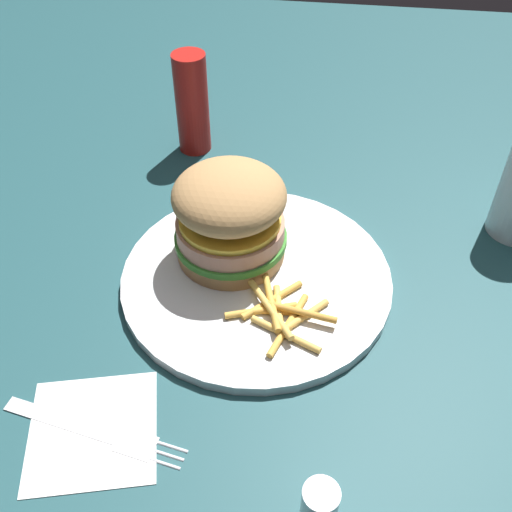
{
  "coord_description": "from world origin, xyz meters",
  "views": [
    {
      "loc": [
        -0.44,
        -0.04,
        0.47
      ],
      "look_at": [
        -0.0,
        0.02,
        0.04
      ],
      "focal_mm": 41.66,
      "sensor_mm": 36.0,
      "label": 1
    }
  ],
  "objects_px": {
    "plate": "(256,280)",
    "napkin": "(93,430)",
    "fork": "(94,429)",
    "salt_shaker": "(319,509)",
    "sandwich": "(230,215)",
    "fries_pile": "(281,313)",
    "ketchup_bottle": "(192,104)"
  },
  "relations": [
    {
      "from": "napkin",
      "to": "salt_shaker",
      "type": "relative_size",
      "value": 2.0
    },
    {
      "from": "plate",
      "to": "sandwich",
      "type": "distance_m",
      "value": 0.08
    },
    {
      "from": "sandwich",
      "to": "fries_pile",
      "type": "bearing_deg",
      "value": -142.95
    },
    {
      "from": "sandwich",
      "to": "salt_shaker",
      "type": "bearing_deg",
      "value": -157.83
    },
    {
      "from": "ketchup_bottle",
      "to": "fries_pile",
      "type": "bearing_deg",
      "value": -153.15
    },
    {
      "from": "salt_shaker",
      "to": "fries_pile",
      "type": "bearing_deg",
      "value": 14.27
    },
    {
      "from": "sandwich",
      "to": "ketchup_bottle",
      "type": "xyz_separation_m",
      "value": [
        0.22,
        0.09,
        0.0
      ]
    },
    {
      "from": "fries_pile",
      "to": "fork",
      "type": "height_order",
      "value": "fries_pile"
    },
    {
      "from": "napkin",
      "to": "fork",
      "type": "bearing_deg",
      "value": -100.43
    },
    {
      "from": "sandwich",
      "to": "fork",
      "type": "distance_m",
      "value": 0.25
    },
    {
      "from": "sandwich",
      "to": "napkin",
      "type": "relative_size",
      "value": 1.12
    },
    {
      "from": "fork",
      "to": "salt_shaker",
      "type": "xyz_separation_m",
      "value": [
        -0.05,
        -0.2,
        0.02
      ]
    },
    {
      "from": "fork",
      "to": "ketchup_bottle",
      "type": "bearing_deg",
      "value": 0.73
    },
    {
      "from": "fork",
      "to": "ketchup_bottle",
      "type": "height_order",
      "value": "ketchup_bottle"
    },
    {
      "from": "fries_pile",
      "to": "fork",
      "type": "distance_m",
      "value": 0.21
    },
    {
      "from": "fork",
      "to": "ketchup_bottle",
      "type": "relative_size",
      "value": 1.26
    },
    {
      "from": "plate",
      "to": "napkin",
      "type": "height_order",
      "value": "plate"
    },
    {
      "from": "sandwich",
      "to": "fries_pile",
      "type": "xyz_separation_m",
      "value": [
        -0.09,
        -0.06,
        -0.05
      ]
    },
    {
      "from": "napkin",
      "to": "salt_shaker",
      "type": "bearing_deg",
      "value": -104.94
    },
    {
      "from": "napkin",
      "to": "fork",
      "type": "distance_m",
      "value": 0.0
    },
    {
      "from": "napkin",
      "to": "fork",
      "type": "height_order",
      "value": "fork"
    },
    {
      "from": "napkin",
      "to": "fries_pile",
      "type": "bearing_deg",
      "value": -46.36
    },
    {
      "from": "fries_pile",
      "to": "sandwich",
      "type": "bearing_deg",
      "value": 37.05
    },
    {
      "from": "napkin",
      "to": "ketchup_bottle",
      "type": "relative_size",
      "value": 0.8
    },
    {
      "from": "plate",
      "to": "salt_shaker",
      "type": "xyz_separation_m",
      "value": [
        -0.25,
        -0.08,
        0.02
      ]
    },
    {
      "from": "fork",
      "to": "salt_shaker",
      "type": "relative_size",
      "value": 3.15
    },
    {
      "from": "ketchup_bottle",
      "to": "salt_shaker",
      "type": "height_order",
      "value": "ketchup_bottle"
    },
    {
      "from": "plate",
      "to": "sandwich",
      "type": "height_order",
      "value": "sandwich"
    },
    {
      "from": "plate",
      "to": "napkin",
      "type": "xyz_separation_m",
      "value": [
        -0.19,
        0.12,
        -0.01
      ]
    },
    {
      "from": "sandwich",
      "to": "ketchup_bottle",
      "type": "bearing_deg",
      "value": 22.18
    },
    {
      "from": "fork",
      "to": "salt_shaker",
      "type": "distance_m",
      "value": 0.2
    },
    {
      "from": "sandwich",
      "to": "salt_shaker",
      "type": "xyz_separation_m",
      "value": [
        -0.28,
        -0.11,
        -0.04
      ]
    }
  ]
}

